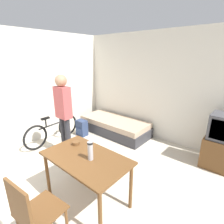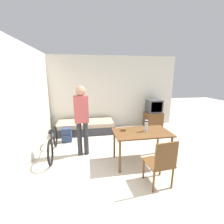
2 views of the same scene
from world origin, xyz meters
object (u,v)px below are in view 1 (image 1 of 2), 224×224
(wooden_chair, at_px, (31,211))
(person_standing, at_px, (64,110))
(thermos_flask, at_px, (90,150))
(tv, at_px, (222,144))
(mate_bowl, at_px, (76,143))
(bicycle, at_px, (53,130))
(dining_table, at_px, (86,162))
(backpack, at_px, (82,128))
(daybed, at_px, (114,126))

(wooden_chair, distance_m, person_standing, 2.07)
(person_standing, bearing_deg, thermos_flask, -21.93)
(tv, distance_m, wooden_chair, 3.35)
(wooden_chair, height_order, person_standing, person_standing)
(person_standing, relative_size, mate_bowl, 14.96)
(tv, height_order, bicycle, tv)
(bicycle, bearing_deg, dining_table, -18.81)
(dining_table, distance_m, mate_bowl, 0.43)
(bicycle, distance_m, person_standing, 1.06)
(mate_bowl, bearing_deg, backpack, 138.08)
(mate_bowl, bearing_deg, dining_table, -18.79)
(tv, distance_m, dining_table, 2.62)
(mate_bowl, xyz_separation_m, backpack, (-1.46, 1.31, -0.57))
(dining_table, xyz_separation_m, mate_bowl, (-0.39, 0.13, 0.12))
(tv, relative_size, thermos_flask, 4.11)
(backpack, bearing_deg, bicycle, -108.59)
(dining_table, distance_m, bicycle, 2.24)
(bicycle, bearing_deg, thermos_flask, -17.94)
(tv, xyz_separation_m, backpack, (-3.19, -0.81, -0.30))
(daybed, relative_size, wooden_chair, 2.14)
(thermos_flask, xyz_separation_m, mate_bowl, (-0.49, 0.13, -0.12))
(wooden_chair, bearing_deg, bicycle, 144.18)
(wooden_chair, height_order, backpack, wooden_chair)
(thermos_flask, bearing_deg, wooden_chair, -92.30)
(wooden_chair, bearing_deg, dining_table, 94.43)
(dining_table, distance_m, backpack, 2.39)
(tv, xyz_separation_m, thermos_flask, (-1.24, -2.25, 0.39))
(daybed, bearing_deg, person_standing, -92.52)
(dining_table, relative_size, thermos_flask, 4.76)
(mate_bowl, bearing_deg, person_standing, 154.65)
(dining_table, height_order, person_standing, person_standing)
(daybed, xyz_separation_m, dining_table, (1.27, -2.15, 0.46))
(person_standing, xyz_separation_m, mate_bowl, (0.95, -0.45, -0.25))
(thermos_flask, bearing_deg, tv, 61.13)
(tv, xyz_separation_m, bicycle, (-3.43, -1.54, -0.20))
(bicycle, height_order, thermos_flask, thermos_flask)
(person_standing, distance_m, thermos_flask, 1.55)
(person_standing, bearing_deg, tv, 32.00)
(dining_table, bearing_deg, thermos_flask, 1.65)
(person_standing, relative_size, backpack, 4.07)
(tv, relative_size, bicycle, 0.70)
(backpack, bearing_deg, tv, 14.27)
(daybed, height_order, person_standing, person_standing)
(person_standing, bearing_deg, mate_bowl, -25.35)
(dining_table, relative_size, person_standing, 0.72)
(wooden_chair, bearing_deg, daybed, 114.00)
(tv, height_order, thermos_flask, tv)
(daybed, xyz_separation_m, bicycle, (-0.83, -1.43, 0.11))
(daybed, relative_size, mate_bowl, 16.94)
(person_standing, bearing_deg, backpack, 120.74)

